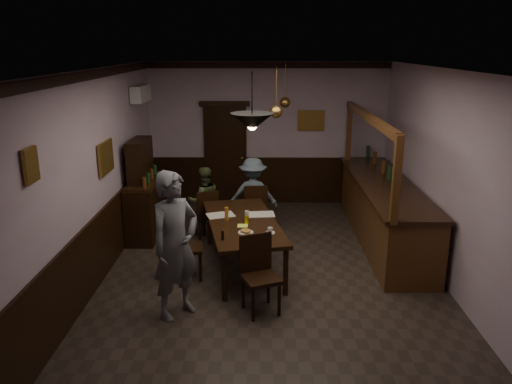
{
  "coord_description": "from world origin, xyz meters",
  "views": [
    {
      "loc": [
        -0.13,
        -6.47,
        3.31
      ],
      "look_at": [
        -0.21,
        0.86,
        1.15
      ],
      "focal_mm": 35.0,
      "sensor_mm": 36.0,
      "label": 1
    }
  ],
  "objects_px": {
    "chair_far_right": "(255,208)",
    "chair_near": "(259,270)",
    "coffee_cup": "(270,230)",
    "pendant_iron": "(252,122)",
    "dining_table": "(243,225)",
    "pendant_brass_far": "(285,102)",
    "chair_far_left": "(206,212)",
    "person_seated_right": "(253,195)",
    "person_seated_left": "(204,201)",
    "chair_side": "(182,243)",
    "sideboard": "(145,198)",
    "pendant_brass_mid": "(276,112)",
    "soda_can": "(247,220)",
    "person_standing": "(175,245)",
    "bar_counter": "(384,210)"
  },
  "relations": [
    {
      "from": "chair_far_right",
      "to": "person_seated_right",
      "type": "bearing_deg",
      "value": -85.39
    },
    {
      "from": "chair_side",
      "to": "pendant_brass_far",
      "type": "relative_size",
      "value": 1.22
    },
    {
      "from": "chair_far_right",
      "to": "pendant_iron",
      "type": "distance_m",
      "value": 2.81
    },
    {
      "from": "sideboard",
      "to": "coffee_cup",
      "type": "bearing_deg",
      "value": -39.91
    },
    {
      "from": "person_seated_left",
      "to": "sideboard",
      "type": "relative_size",
      "value": 0.71
    },
    {
      "from": "dining_table",
      "to": "pendant_brass_far",
      "type": "xyz_separation_m",
      "value": [
        0.71,
        2.14,
        1.61
      ]
    },
    {
      "from": "bar_counter",
      "to": "pendant_brass_mid",
      "type": "distance_m",
      "value": 2.58
    },
    {
      "from": "person_seated_left",
      "to": "pendant_brass_far",
      "type": "bearing_deg",
      "value": -175.71
    },
    {
      "from": "person_standing",
      "to": "chair_far_left",
      "type": "bearing_deg",
      "value": 39.99
    },
    {
      "from": "pendant_brass_far",
      "to": "person_standing",
      "type": "bearing_deg",
      "value": -112.59
    },
    {
      "from": "coffee_cup",
      "to": "pendant_iron",
      "type": "xyz_separation_m",
      "value": [
        -0.25,
        -0.27,
        1.57
      ]
    },
    {
      "from": "person_seated_right",
      "to": "pendant_brass_far",
      "type": "distance_m",
      "value": 1.8
    },
    {
      "from": "chair_near",
      "to": "person_seated_left",
      "type": "bearing_deg",
      "value": 88.25
    },
    {
      "from": "soda_can",
      "to": "chair_near",
      "type": "bearing_deg",
      "value": -81.1
    },
    {
      "from": "chair_near",
      "to": "sideboard",
      "type": "height_order",
      "value": "sideboard"
    },
    {
      "from": "pendant_brass_mid",
      "to": "chair_side",
      "type": "bearing_deg",
      "value": -139.69
    },
    {
      "from": "bar_counter",
      "to": "person_seated_left",
      "type": "bearing_deg",
      "value": 174.08
    },
    {
      "from": "pendant_brass_mid",
      "to": "pendant_brass_far",
      "type": "bearing_deg",
      "value": 81.54
    },
    {
      "from": "soda_can",
      "to": "person_standing",
      "type": "bearing_deg",
      "value": -122.4
    },
    {
      "from": "person_seated_right",
      "to": "person_standing",
      "type": "bearing_deg",
      "value": 73.96
    },
    {
      "from": "person_standing",
      "to": "pendant_brass_far",
      "type": "distance_m",
      "value": 4.11
    },
    {
      "from": "pendant_iron",
      "to": "pendant_brass_far",
      "type": "distance_m",
      "value": 2.98
    },
    {
      "from": "pendant_brass_mid",
      "to": "chair_far_left",
      "type": "bearing_deg",
      "value": 163.06
    },
    {
      "from": "chair_far_left",
      "to": "coffee_cup",
      "type": "bearing_deg",
      "value": 99.88
    },
    {
      "from": "pendant_brass_mid",
      "to": "pendant_brass_far",
      "type": "relative_size",
      "value": 1.0
    },
    {
      "from": "soda_can",
      "to": "pendant_brass_mid",
      "type": "distance_m",
      "value": 1.8
    },
    {
      "from": "chair_near",
      "to": "person_seated_left",
      "type": "relative_size",
      "value": 0.81
    },
    {
      "from": "coffee_cup",
      "to": "chair_near",
      "type": "bearing_deg",
      "value": -112.89
    },
    {
      "from": "sideboard",
      "to": "pendant_brass_mid",
      "type": "height_order",
      "value": "pendant_brass_mid"
    },
    {
      "from": "coffee_cup",
      "to": "pendant_brass_far",
      "type": "distance_m",
      "value": 3.07
    },
    {
      "from": "dining_table",
      "to": "chair_far_right",
      "type": "bearing_deg",
      "value": 82.48
    },
    {
      "from": "chair_near",
      "to": "bar_counter",
      "type": "bearing_deg",
      "value": 26.04
    },
    {
      "from": "person_seated_left",
      "to": "person_seated_right",
      "type": "height_order",
      "value": "person_seated_right"
    },
    {
      "from": "chair_far_left",
      "to": "pendant_brass_mid",
      "type": "distance_m",
      "value": 2.2
    },
    {
      "from": "chair_side",
      "to": "sideboard",
      "type": "distance_m",
      "value": 1.95
    },
    {
      "from": "soda_can",
      "to": "coffee_cup",
      "type": "bearing_deg",
      "value": -49.77
    },
    {
      "from": "person_seated_left",
      "to": "sideboard",
      "type": "height_order",
      "value": "sideboard"
    },
    {
      "from": "sideboard",
      "to": "pendant_brass_far",
      "type": "relative_size",
      "value": 2.16
    },
    {
      "from": "chair_far_right",
      "to": "chair_near",
      "type": "relative_size",
      "value": 0.95
    },
    {
      "from": "chair_far_left",
      "to": "person_seated_right",
      "type": "relative_size",
      "value": 0.65
    },
    {
      "from": "coffee_cup",
      "to": "pendant_iron",
      "type": "bearing_deg",
      "value": -143.81
    },
    {
      "from": "chair_side",
      "to": "pendant_brass_mid",
      "type": "xyz_separation_m",
      "value": [
        1.39,
        1.18,
        1.76
      ]
    },
    {
      "from": "chair_far_right",
      "to": "person_seated_left",
      "type": "relative_size",
      "value": 0.77
    },
    {
      "from": "coffee_cup",
      "to": "person_seated_left",
      "type": "bearing_deg",
      "value": 109.25
    },
    {
      "from": "chair_far_left",
      "to": "chair_near",
      "type": "height_order",
      "value": "chair_near"
    },
    {
      "from": "dining_table",
      "to": "coffee_cup",
      "type": "xyz_separation_m",
      "value": [
        0.41,
        -0.51,
        0.11
      ]
    },
    {
      "from": "dining_table",
      "to": "chair_side",
      "type": "bearing_deg",
      "value": -156.66
    },
    {
      "from": "person_seated_left",
      "to": "pendant_brass_far",
      "type": "height_order",
      "value": "pendant_brass_far"
    },
    {
      "from": "soda_can",
      "to": "pendant_iron",
      "type": "bearing_deg",
      "value": -81.92
    },
    {
      "from": "person_seated_right",
      "to": "pendant_brass_mid",
      "type": "height_order",
      "value": "pendant_brass_mid"
    }
  ]
}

